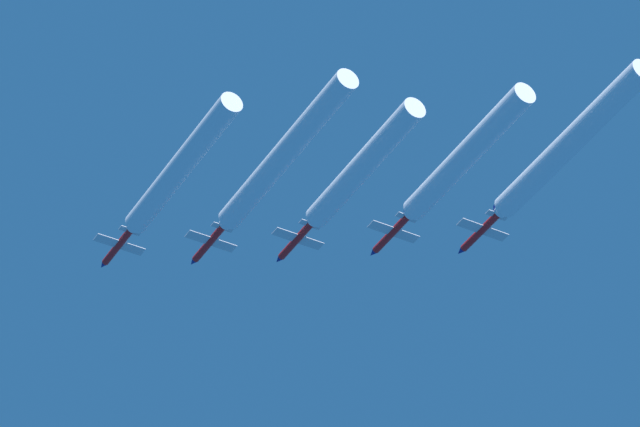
{
  "coord_description": "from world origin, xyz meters",
  "views": [
    {
      "loc": [
        -130.12,
        -240.92,
        1.59
      ],
      "look_at": [
        -0.13,
        -7.73,
        213.6
      ],
      "focal_mm": 117.56,
      "sensor_mm": 36.0,
      "label": 1
    }
  ],
  "objects_px": {
    "jet_second_echelon": "(209,244)",
    "jet_fourth_echelon": "(391,234)",
    "jet_fifth_echelon": "(480,232)",
    "jet_lead": "(117,247)",
    "jet_third_echelon": "(295,241)"
  },
  "relations": [
    {
      "from": "jet_second_echelon",
      "to": "jet_fourth_echelon",
      "type": "bearing_deg",
      "value": -41.55
    },
    {
      "from": "jet_fifth_echelon",
      "to": "jet_second_echelon",
      "type": "bearing_deg",
      "value": 138.97
    },
    {
      "from": "jet_lead",
      "to": "jet_second_echelon",
      "type": "xyz_separation_m",
      "value": [
        12.05,
        -10.48,
        -1.84
      ]
    },
    {
      "from": "jet_second_echelon",
      "to": "jet_third_echelon",
      "type": "bearing_deg",
      "value": -40.73
    },
    {
      "from": "jet_lead",
      "to": "jet_second_echelon",
      "type": "bearing_deg",
      "value": -41.01
    },
    {
      "from": "jet_lead",
      "to": "jet_fourth_echelon",
      "type": "distance_m",
      "value": 47.23
    },
    {
      "from": "jet_third_echelon",
      "to": "jet_second_echelon",
      "type": "bearing_deg",
      "value": 139.27
    },
    {
      "from": "jet_second_echelon",
      "to": "jet_fifth_echelon",
      "type": "relative_size",
      "value": 1.0
    },
    {
      "from": "jet_fifth_echelon",
      "to": "jet_fourth_echelon",
      "type": "bearing_deg",
      "value": 140.06
    },
    {
      "from": "jet_lead",
      "to": "jet_fifth_echelon",
      "type": "bearing_deg",
      "value": -41.03
    },
    {
      "from": "jet_third_echelon",
      "to": "jet_fourth_echelon",
      "type": "relative_size",
      "value": 1.0
    },
    {
      "from": "jet_lead",
      "to": "jet_third_echelon",
      "type": "distance_m",
      "value": 31.07
    },
    {
      "from": "jet_lead",
      "to": "jet_third_echelon",
      "type": "height_order",
      "value": "jet_lead"
    },
    {
      "from": "jet_lead",
      "to": "jet_fifth_echelon",
      "type": "height_order",
      "value": "jet_lead"
    },
    {
      "from": "jet_third_echelon",
      "to": "jet_fifth_echelon",
      "type": "height_order",
      "value": "jet_third_echelon"
    }
  ]
}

